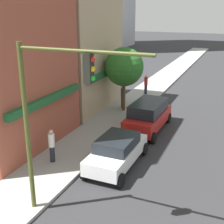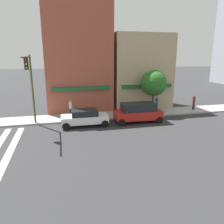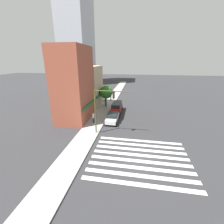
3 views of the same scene
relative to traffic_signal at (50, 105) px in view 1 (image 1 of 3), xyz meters
The scene contains 8 objects.
storefront_row 10.21m from the traffic_signal, 37.38° to the left, with size 15.27×5.30×12.60m.
traffic_signal is the anchor object (origin of this frame).
sedan_white 5.97m from the traffic_signal, ahead, with size 4.42×2.02×1.59m.
suv_red 10.65m from the traffic_signal, ahead, with size 4.75×2.12×1.94m.
pedestrian_white_shirt 5.53m from the traffic_signal, 35.32° to the left, with size 0.32×0.32×1.77m.
pedestrian_blue_shirt 14.19m from the traffic_signal, 10.47° to the left, with size 0.32×0.32×1.77m.
pedestrian_red_jacket 18.61m from the traffic_signal, ahead, with size 0.32×0.32×1.77m.
street_tree 13.12m from the traffic_signal, ahead, with size 2.90×2.90×4.84m.
Camera 1 is at (-3.57, -0.65, 7.73)m, focal length 50.00 mm.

